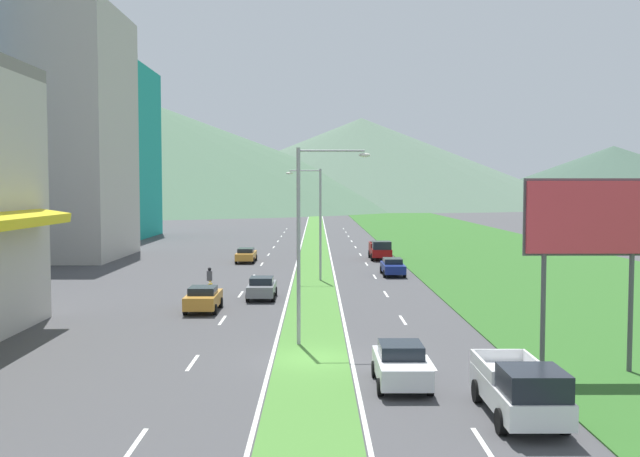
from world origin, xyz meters
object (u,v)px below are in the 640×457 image
Objects in this scene: car_3 at (401,365)px; car_4 at (393,267)px; street_lamp_near at (307,231)px; pickup_truck_1 at (380,250)px; car_0 at (246,255)px; street_lamp_mid at (317,217)px; car_1 at (203,298)px; pickup_truck_0 at (521,390)px; motorcycle_rider at (210,282)px; car_2 at (262,288)px; billboard_roadside at (589,226)px.

car_3 is 33.85m from car_4.
street_lamp_near reaches higher than pickup_truck_1.
pickup_truck_1 is (0.12, 13.11, 0.23)m from car_4.
street_lamp_near is 1.96× the size of car_0.
car_3 reaches higher than car_4.
street_lamp_mid is 16.09m from car_1.
pickup_truck_0 is at bearing 39.89° from car_3.
pickup_truck_1 is at bearing 79.95° from street_lamp_near.
pickup_truck_1 reaches higher than car_4.
pickup_truck_0 is at bearing -153.14° from motorcycle_rider.
car_1 is (0.17, -28.11, 0.04)m from car_0.
car_4 is at bearing -179.86° from pickup_truck_0.
car_4 is at bearing -128.28° from car_0.
pickup_truck_1 reaches higher than car_2.
car_1 is 0.76× the size of pickup_truck_1.
street_lamp_mid is 18.41m from pickup_truck_1.
motorcycle_rider is (-7.63, -6.12, -4.42)m from street_lamp_mid.
car_2 is at bearing -33.78° from car_1.
street_lamp_mid is 1.87× the size of car_0.
billboard_roadside reaches higher than car_3.
motorcycle_rider is (-7.17, 17.07, -4.70)m from street_lamp_near.
car_4 is at bearing 174.42° from car_3.
car_4 is 37.74m from pickup_truck_0.
car_0 is 1.16× the size of car_1.
street_lamp_near is at bearing -14.55° from car_4.
car_2 is at bearing -127.37° from motorcycle_rider.
street_lamp_near is 1.74× the size of pickup_truck_0.
billboard_roadside is 45.48m from pickup_truck_1.
street_lamp_mid is 35.05m from pickup_truck_0.
car_3 is 2.06× the size of motorcycle_rider.
street_lamp_near is 12.49m from billboard_roadside.
car_2 is (3.18, 4.75, -0.02)m from car_1.
street_lamp_mid is at bearing -51.30° from motorcycle_rider.
pickup_truck_0 is (13.44, -20.29, 0.20)m from car_1.
car_1 is 19.10m from car_3.
street_lamp_near is 2.27× the size of car_1.
motorcycle_rider is at bearing 178.30° from car_0.
motorcycle_rider is at bearing 129.85° from billboard_roadside.
car_4 is (-4.42, 31.89, -5.20)m from billboard_roadside.
billboard_roadside is (11.37, -5.15, 0.51)m from street_lamp_near.
pickup_truck_0 is 50.84m from pickup_truck_1.
car_3 reaches higher than car_0.
street_lamp_mid reaches higher than pickup_truck_1.
motorcycle_rider is (-10.83, 24.01, -0.07)m from car_3.
car_1 is 7.81m from motorcycle_rider.
car_3 reaches higher than car_2.
billboard_roadside is at bearing -157.14° from car_0.
street_lamp_mid is 10.73m from motorcycle_rider.
car_2 is 2.03× the size of motorcycle_rider.
car_3 is at bearing -83.95° from street_lamp_mid.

